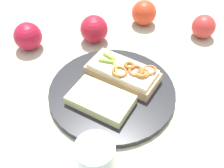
% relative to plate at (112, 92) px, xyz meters
% --- Properties ---
extents(ground_plane, '(2.00, 2.00, 0.00)m').
position_rel_plate_xyz_m(ground_plane, '(0.00, 0.00, -0.01)').
color(ground_plane, '#B8B69A').
rests_on(ground_plane, ground).
extents(plate, '(0.30, 0.30, 0.02)m').
position_rel_plate_xyz_m(plate, '(0.00, 0.00, 0.00)').
color(plate, '#232427').
rests_on(plate, ground_plane).
extents(sandwich, '(0.19, 0.16, 0.05)m').
position_rel_plate_xyz_m(sandwich, '(-0.03, -0.04, 0.03)').
color(sandwich, tan).
rests_on(sandwich, plate).
extents(bread_slice_side, '(0.16, 0.14, 0.02)m').
position_rel_plate_xyz_m(bread_slice_side, '(0.02, 0.04, 0.02)').
color(bread_slice_side, '#D1CE8A').
rests_on(bread_slice_side, plate).
extents(apple_1, '(0.08, 0.08, 0.08)m').
position_rel_plate_xyz_m(apple_1, '(0.06, -0.21, 0.03)').
color(apple_1, red).
rests_on(apple_1, ground_plane).
extents(apple_2, '(0.10, 0.10, 0.08)m').
position_rel_plate_xyz_m(apple_2, '(-0.09, -0.30, 0.03)').
color(apple_2, red).
rests_on(apple_2, ground_plane).
extents(apple_3, '(0.11, 0.11, 0.08)m').
position_rel_plate_xyz_m(apple_3, '(0.24, -0.17, 0.03)').
color(apple_3, '#AC162F').
rests_on(apple_3, ground_plane).
extents(apple_4, '(0.09, 0.09, 0.07)m').
position_rel_plate_xyz_m(apple_4, '(-0.26, -0.24, 0.03)').
color(apple_4, red).
rests_on(apple_4, ground_plane).
extents(drinking_glass, '(0.07, 0.07, 0.10)m').
position_rel_plate_xyz_m(drinking_glass, '(0.02, 0.20, 0.04)').
color(drinking_glass, silver).
rests_on(drinking_glass, ground_plane).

